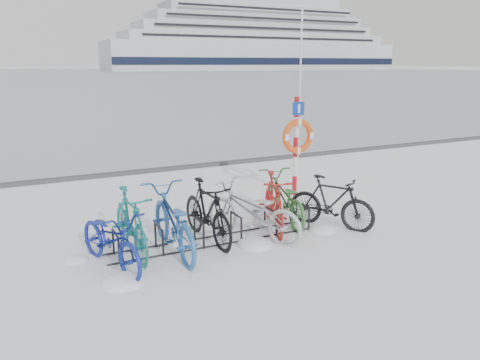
% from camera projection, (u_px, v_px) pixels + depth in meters
% --- Properties ---
extents(ground, '(900.00, 900.00, 0.00)m').
position_uv_depth(ground, '(218.00, 241.00, 8.39)').
color(ground, white).
rests_on(ground, ground).
extents(ice_sheet, '(400.00, 298.00, 0.02)m').
position_uv_depth(ice_sheet, '(16.00, 74.00, 143.37)').
color(ice_sheet, '#A6B4BC').
rests_on(ice_sheet, ground).
extents(quay_edge, '(400.00, 0.25, 0.10)m').
position_uv_depth(quay_edge, '(137.00, 172.00, 13.52)').
color(quay_edge, '#3F3F42').
rests_on(quay_edge, ground).
extents(bike_rack, '(4.00, 0.48, 0.46)m').
position_uv_depth(bike_rack, '(218.00, 231.00, 8.35)').
color(bike_rack, black).
rests_on(bike_rack, ground).
extents(lifebuoy_station, '(0.82, 0.23, 4.28)m').
position_uv_depth(lifebuoy_station, '(298.00, 136.00, 10.96)').
color(lifebuoy_station, '#AC0D15').
rests_on(lifebuoy_station, ground).
extents(cruise_ferry, '(144.17, 27.18, 47.37)m').
position_uv_depth(cruise_ferry, '(257.00, 42.00, 222.03)').
color(cruise_ferry, silver).
rests_on(cruise_ferry, ground).
extents(bike_0, '(1.13, 1.98, 0.98)m').
position_uv_depth(bike_0, '(111.00, 237.00, 7.23)').
color(bike_0, navy).
rests_on(bike_0, ground).
extents(bike_1, '(0.58, 1.89, 1.12)m').
position_uv_depth(bike_1, '(131.00, 221.00, 7.73)').
color(bike_1, '#157172').
rests_on(bike_1, ground).
extents(bike_2, '(0.79, 2.18, 1.13)m').
position_uv_depth(bike_2, '(172.00, 219.00, 7.82)').
color(bike_2, '#295FAB').
rests_on(bike_2, ground).
extents(bike_3, '(0.64, 1.91, 1.13)m').
position_uv_depth(bike_3, '(207.00, 210.00, 8.31)').
color(bike_3, black).
rests_on(bike_3, ground).
extents(bike_4, '(1.61, 2.12, 1.07)m').
position_uv_depth(bike_4, '(252.00, 209.00, 8.45)').
color(bike_4, '#ADB0B5').
rests_on(bike_4, ground).
extents(bike_5, '(1.11, 1.90, 1.10)m').
position_uv_depth(bike_5, '(274.00, 201.00, 8.92)').
color(bike_5, '#A7211D').
rests_on(bike_5, ground).
extents(bike_6, '(0.98, 2.04, 1.03)m').
position_uv_depth(bike_6, '(284.00, 197.00, 9.34)').
color(bike_6, '#2E6D2E').
rests_on(bike_6, ground).
extents(bike_7, '(1.34, 1.73, 1.04)m').
position_uv_depth(bike_7, '(331.00, 201.00, 9.03)').
color(bike_7, black).
rests_on(bike_7, ground).
extents(snow_drifts, '(5.90, 2.21, 0.23)m').
position_uv_depth(snow_drifts, '(228.00, 244.00, 8.25)').
color(snow_drifts, white).
rests_on(snow_drifts, ground).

